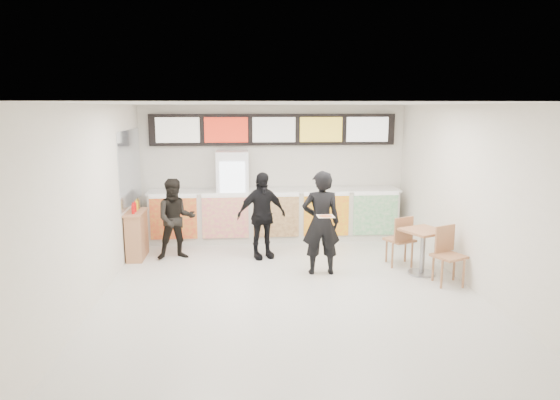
{
  "coord_description": "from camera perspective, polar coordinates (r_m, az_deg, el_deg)",
  "views": [
    {
      "loc": [
        -0.8,
        -7.81,
        2.95
      ],
      "look_at": [
        -0.04,
        1.2,
        1.26
      ],
      "focal_mm": 32.0,
      "sensor_mm": 36.0,
      "label": 1
    }
  ],
  "objects": [
    {
      "name": "cafe_table",
      "position": [
        9.24,
        16.03,
        -4.79
      ],
      "size": [
        1.1,
        1.7,
        0.97
      ],
      "rotation": [
        0.0,
        0.0,
        0.42
      ],
      "color": "#A36F4A",
      "rests_on": "floor"
    },
    {
      "name": "drinks_fridge",
      "position": [
        11.1,
        -5.41,
        0.43
      ],
      "size": [
        0.7,
        0.67,
        2.0
      ],
      "color": "white",
      "rests_on": "floor"
    },
    {
      "name": "wall_left",
      "position": [
        8.25,
        -20.18,
        -0.19
      ],
      "size": [
        0.0,
        7.0,
        7.0
      ],
      "primitive_type": "plane",
      "rotation": [
        1.57,
        0.0,
        1.57
      ],
      "color": "silver",
      "rests_on": "floor"
    },
    {
      "name": "service_counter",
      "position": [
        11.19,
        -0.58,
        -1.67
      ],
      "size": [
        5.56,
        0.77,
        1.14
      ],
      "color": "silver",
      "rests_on": "floor"
    },
    {
      "name": "floor",
      "position": [
        8.39,
        1.0,
        -9.99
      ],
      "size": [
        7.0,
        7.0,
        0.0
      ],
      "primitive_type": "plane",
      "color": "beige",
      "rests_on": "ground"
    },
    {
      "name": "mirror_panel",
      "position": [
        10.56,
        -16.74,
        3.62
      ],
      "size": [
        0.01,
        2.0,
        1.5
      ],
      "primitive_type": "cube",
      "color": "#B2B7BF",
      "rests_on": "wall_left"
    },
    {
      "name": "pizza_slice",
      "position": [
        8.38,
        5.23,
        -1.81
      ],
      "size": [
        0.36,
        0.36,
        0.02
      ],
      "color": "beige",
      "rests_on": "customer_main"
    },
    {
      "name": "ceiling",
      "position": [
        7.86,
        1.08,
        10.95
      ],
      "size": [
        7.0,
        7.0,
        0.0
      ],
      "primitive_type": "plane",
      "rotation": [
        3.14,
        0.0,
        0.0
      ],
      "color": "white",
      "rests_on": "wall_back"
    },
    {
      "name": "customer_main",
      "position": [
        8.86,
        4.7,
        -2.61
      ],
      "size": [
        0.69,
        0.46,
        1.86
      ],
      "primitive_type": "imported",
      "rotation": [
        0.0,
        0.0,
        3.12
      ],
      "color": "black",
      "rests_on": "floor"
    },
    {
      "name": "wall_back",
      "position": [
        11.44,
        -0.74,
        3.31
      ],
      "size": [
        6.0,
        0.0,
        6.0
      ],
      "primitive_type": "plane",
      "rotation": [
        1.57,
        0.0,
        0.0
      ],
      "color": "silver",
      "rests_on": "floor"
    },
    {
      "name": "customer_left",
      "position": [
        9.95,
        -11.82,
        -2.14
      ],
      "size": [
        0.88,
        0.75,
        1.59
      ],
      "primitive_type": "imported",
      "rotation": [
        0.0,
        0.0,
        0.21
      ],
      "color": "black",
      "rests_on": "floor"
    },
    {
      "name": "condiment_ledge",
      "position": [
        10.25,
        -16.04,
        -3.78
      ],
      "size": [
        0.34,
        0.84,
        1.12
      ],
      "color": "#A36F4A",
      "rests_on": "floor"
    },
    {
      "name": "menu_board",
      "position": [
        11.27,
        -0.72,
        8.05
      ],
      "size": [
        5.5,
        0.14,
        0.7
      ],
      "color": "black",
      "rests_on": "wall_back"
    },
    {
      "name": "wall_right",
      "position": [
        8.81,
        20.84,
        0.42
      ],
      "size": [
        0.0,
        7.0,
        7.0
      ],
      "primitive_type": "plane",
      "rotation": [
        1.57,
        0.0,
        -1.57
      ],
      "color": "silver",
      "rests_on": "floor"
    },
    {
      "name": "customer_mid",
      "position": [
        9.78,
        -2.13,
        -1.78
      ],
      "size": [
        1.09,
        0.73,
        1.71
      ],
      "primitive_type": "imported",
      "rotation": [
        0.0,
        0.0,
        0.34
      ],
      "color": "black",
      "rests_on": "floor"
    }
  ]
}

